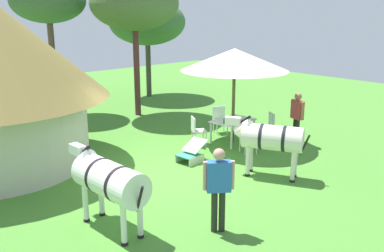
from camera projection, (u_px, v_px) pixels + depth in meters
ground_plane at (165, 172)px, 11.22m from camera, size 36.00×36.00×0.00m
shade_umbrella at (235, 60)px, 13.02m from camera, size 3.34×3.34×2.99m
patio_dining_table at (233, 122)px, 13.55m from camera, size 1.41×1.06×0.74m
patio_chair_near_lawn at (196, 129)px, 13.32m from camera, size 0.58×0.59×0.90m
patio_chair_east_end at (250, 137)px, 12.49m from camera, size 0.57×0.56×0.90m
patio_chair_near_hut at (268, 125)px, 13.81m from camera, size 0.59×0.59×0.90m
patio_chair_west_end at (220, 118)px, 14.69m from camera, size 0.58×0.57×0.90m
guest_beside_umbrella at (297, 114)px, 13.29m from camera, size 0.36×0.55×1.65m
standing_watcher at (219, 182)px, 7.96m from camera, size 0.50×0.44×1.68m
striped_lounge_chair at (191, 153)px, 11.91m from camera, size 0.87×0.62×0.59m
zebra_nearest_camera at (270, 138)px, 10.66m from camera, size 1.27×1.98×1.56m
zebra_by_umbrella at (108, 180)px, 8.06m from camera, size 0.77×2.36×1.55m
acacia_tree_behind_hut at (134, 4)px, 16.14m from camera, size 3.39×3.39×5.36m
acacia_tree_far_lawn at (48, 2)px, 16.19m from camera, size 2.85×2.85×5.31m
acacia_tree_left_background at (147, 22)px, 20.01m from camera, size 3.60×3.60×4.64m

